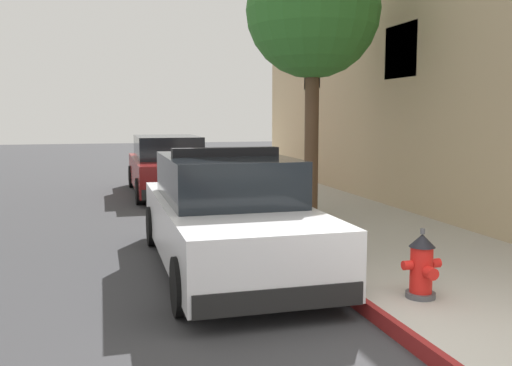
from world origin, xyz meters
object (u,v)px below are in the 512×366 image
at_px(parked_car_silver_ahead, 168,166).
at_px(street_tree, 313,12).
at_px(police_cruiser, 227,215).
at_px(fire_hydrant, 422,266).

distance_m(parked_car_silver_ahead, street_tree, 6.23).
bearing_deg(police_cruiser, parked_car_silver_ahead, 89.48).
bearing_deg(street_tree, fire_hydrant, -98.33).
bearing_deg(fire_hydrant, police_cruiser, 125.21).
relative_size(fire_hydrant, street_tree, 0.14).
bearing_deg(parked_car_silver_ahead, street_tree, -63.17).
bearing_deg(fire_hydrant, street_tree, 81.67).
relative_size(police_cruiser, parked_car_silver_ahead, 1.00).
relative_size(police_cruiser, fire_hydrant, 6.37).
xyz_separation_m(fire_hydrant, street_tree, (0.80, 5.45, 3.62)).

